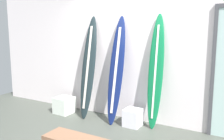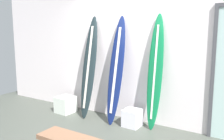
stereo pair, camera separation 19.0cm
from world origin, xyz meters
The scene contains 6 objects.
wall_back centered at (0.00, 1.30, 1.40)m, with size 7.20×0.20×2.80m, color silver.
surfboard_charcoal centered at (-0.82, 0.92, 1.02)m, with size 0.32×0.52×2.07m.
surfboard_navy centered at (-0.18, 0.91, 1.01)m, with size 0.29×0.50×2.05m.
surfboard_emerald centered at (0.56, 1.02, 1.02)m, with size 0.28×0.32×2.06m.
display_block_left centered at (-1.41, 0.82, 0.17)m, with size 0.38×0.38×0.35m.
display_block_center centered at (0.19, 0.88, 0.16)m, with size 0.31×0.31×0.32m.
Camera 2 is at (2.03, -2.80, 1.69)m, focal length 37.09 mm.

